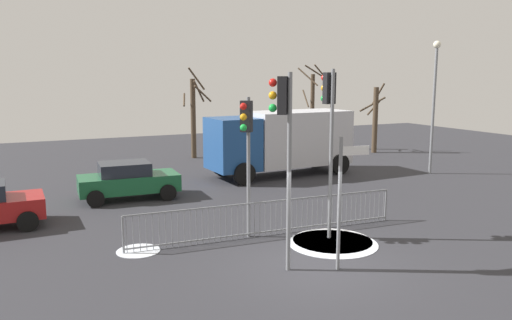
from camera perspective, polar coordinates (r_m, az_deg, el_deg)
The scene contains 15 objects.
ground_plane at distance 13.18m, azimuth 6.99°, elevation -11.84°, with size 60.00×60.00×0.00m, color #2D2D33.
traffic_light_foreground_right at distance 14.53m, azimuth -1.06°, elevation 2.74°, with size 0.47×0.47×4.19m.
traffic_light_rear_right at distance 12.04m, azimuth 3.18°, elevation 3.70°, with size 0.48×0.45×4.88m.
traffic_light_rear_left at distance 14.75m, azimuth 8.30°, elevation 4.97°, with size 0.33×0.57×4.99m.
direction_sign_post at distance 12.51m, azimuth 9.70°, elevation -4.12°, with size 0.78×0.19×3.34m.
pedestrian_guard_railing at distance 15.29m, azimuth 1.39°, elevation -6.55°, with size 8.63×0.57×1.07m.
car_green_mid at distance 20.34m, azimuth -14.34°, elevation -2.20°, with size 3.88×2.08×1.47m.
delivery_truck at distance 24.40m, azimuth 2.91°, elevation 2.31°, with size 7.15×2.97×3.10m.
street_lamp at distance 26.04m, azimuth 19.57°, elevation 7.17°, with size 0.36×0.36×6.46m.
bare_tree_left at distance 32.59m, azimuth 13.36°, elevation 4.67°, with size 1.56×1.33×4.37m.
bare_tree_centre at distance 33.39m, azimuth 6.43°, elevation 5.98°, with size 2.03×1.64×5.54m.
bare_tree_right at distance 29.70m, azimuth -7.08°, elevation 5.10°, with size 1.78×1.77×5.29m.
snow_patch_kerb at distance 14.88m, azimuth 8.72°, elevation -9.33°, with size 2.58×2.58×0.01m, color silver.
snow_patch_island at distance 14.49m, azimuth -13.20°, elevation -10.00°, with size 1.20×1.20×0.01m, color silver.
snow_patch_verge at distance 15.13m, azimuth 8.66°, elevation -9.01°, with size 2.33×2.33×0.01m, color white.
Camera 1 is at (-6.65, -10.33, 4.77)m, focal length 35.25 mm.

